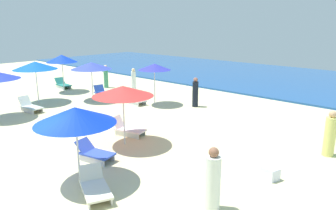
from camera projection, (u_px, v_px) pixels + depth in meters
name	position (u px, v px, depth m)	size (l,w,h in m)	color
ground_plane	(11.00, 192.00, 8.93)	(60.00, 60.00, 0.00)	beige
ocean	(307.00, 82.00, 25.09)	(60.00, 14.70, 0.12)	#1E4F93
umbrella_0	(75.00, 115.00, 8.99)	(2.30, 2.30, 2.28)	silver
lounge_chair_0_0	(95.00, 153.00, 10.90)	(1.43, 0.90, 0.66)	silver
lounge_chair_0_1	(95.00, 187.00, 8.71)	(1.60, 1.18, 0.65)	silver
lounge_chair_2_0	(30.00, 107.00, 16.89)	(1.49, 0.74, 0.76)	silver
umbrella_3	(62.00, 59.00, 21.25)	(2.02, 2.02, 2.50)	silver
lounge_chair_3_0	(63.00, 85.00, 22.92)	(1.44, 0.74, 0.70)	silver
umbrella_4	(154.00, 67.00, 17.89)	(1.83, 1.83, 2.34)	silver
lounge_chair_4_0	(135.00, 99.00, 18.48)	(1.38, 0.74, 0.67)	silver
umbrella_7	(91.00, 66.00, 19.00)	(2.39, 2.39, 2.28)	silver
lounge_chair_7_0	(103.00, 93.00, 20.35)	(1.50, 0.90, 0.67)	silver
umbrella_8	(35.00, 65.00, 18.30)	(2.46, 2.46, 2.41)	silver
umbrella_9	(123.00, 91.00, 11.88)	(2.29, 2.29, 2.30)	silver
lounge_chair_9_0	(128.00, 129.00, 13.38)	(1.48, 0.91, 0.74)	silver
beachgoer_0	(134.00, 81.00, 21.49)	(0.44, 0.44, 1.62)	white
beachgoer_1	(195.00, 93.00, 17.76)	(0.36, 0.36, 1.65)	black
beachgoer_2	(213.00, 181.00, 7.91)	(0.55, 0.55, 1.66)	white
beachgoer_3	(106.00, 77.00, 22.98)	(0.39, 0.39, 1.64)	#429367
beachgoer_4	(330.00, 135.00, 11.19)	(0.46, 0.46, 1.64)	#E1DC71
cooler_box_1	(270.00, 173.00, 9.63)	(0.49, 0.36, 0.36)	white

